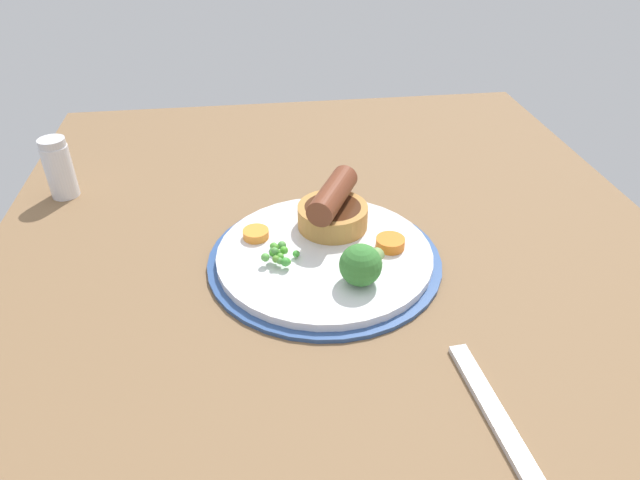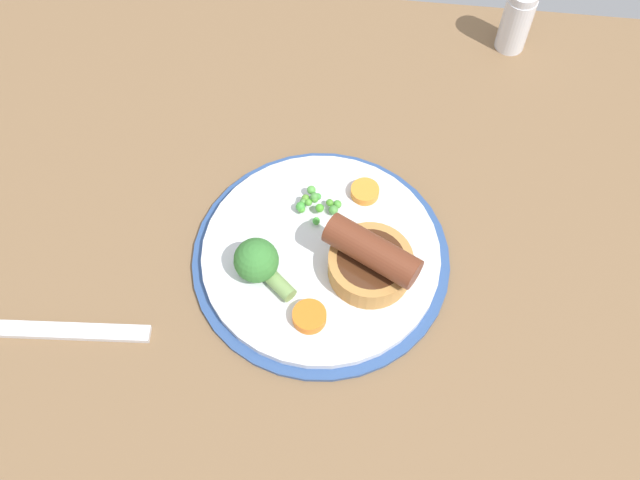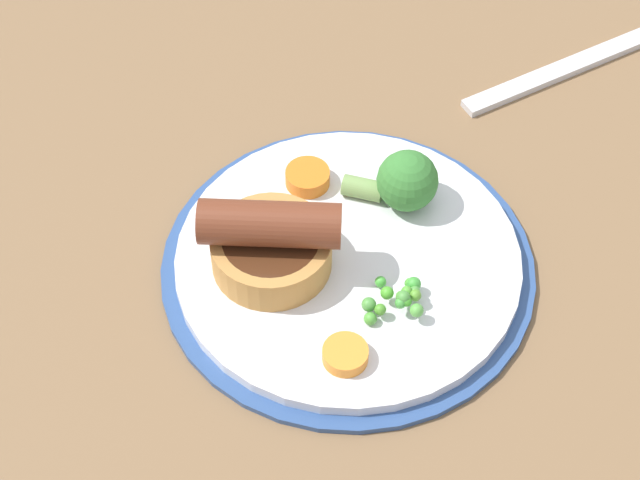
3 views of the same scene
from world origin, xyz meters
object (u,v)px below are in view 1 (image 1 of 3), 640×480
at_px(dinner_plate, 324,257).
at_px(carrot_slice_0, 256,234).
at_px(broccoli_floret_far, 361,262).
at_px(pea_pile, 279,254).
at_px(sausage_pudding, 330,209).
at_px(salt_shaker, 59,168).
at_px(fork, 503,428).
at_px(carrot_slice_2, 390,243).

distance_m(dinner_plate, carrot_slice_0, 0.08).
bearing_deg(broccoli_floret_far, dinner_plate, -110.23).
bearing_deg(pea_pile, broccoli_floret_far, -117.27).
bearing_deg(sausage_pudding, salt_shaker, -86.00).
bearing_deg(carrot_slice_0, fork, -146.91).
bearing_deg(salt_shaker, dinner_plate, -121.13).
xyz_separation_m(carrot_slice_0, salt_shaker, (0.16, 0.25, 0.02)).
distance_m(broccoli_floret_far, fork, 0.21).
bearing_deg(salt_shaker, broccoli_floret_far, -125.12).
height_order(sausage_pudding, salt_shaker, salt_shaker).
relative_size(carrot_slice_0, fork, 0.16).
relative_size(carrot_slice_2, salt_shaker, 0.40).
bearing_deg(pea_pile, sausage_pudding, -46.65).
height_order(dinner_plate, carrot_slice_0, carrot_slice_0).
xyz_separation_m(carrot_slice_0, carrot_slice_2, (-0.04, -0.15, 0.00)).
xyz_separation_m(fork, salt_shaker, (0.43, 0.43, 0.04)).
relative_size(dinner_plate, carrot_slice_0, 8.75).
height_order(broccoli_floret_far, fork, broccoli_floret_far).
height_order(dinner_plate, carrot_slice_2, carrot_slice_2).
bearing_deg(carrot_slice_0, salt_shaker, 57.66).
relative_size(dinner_plate, fork, 1.43).
bearing_deg(sausage_pudding, pea_pile, -19.34).
bearing_deg(sausage_pudding, fork, 45.32).
bearing_deg(carrot_slice_2, broccoli_floret_far, 138.83).
relative_size(pea_pile, carrot_slice_2, 1.43).
distance_m(sausage_pudding, broccoli_floret_far, 0.10).
xyz_separation_m(carrot_slice_0, fork, (-0.28, -0.18, -0.02)).
height_order(pea_pile, fork, pea_pile).
bearing_deg(pea_pile, dinner_plate, -77.72).
height_order(pea_pile, carrot_slice_0, pea_pile).
bearing_deg(carrot_slice_0, carrot_slice_2, -105.17).
bearing_deg(fork, carrot_slice_0, 28.70).
distance_m(broccoli_floret_far, carrot_slice_0, 0.14).
distance_m(dinner_plate, pea_pile, 0.05).
bearing_deg(salt_shaker, fork, -135.44).
distance_m(carrot_slice_2, fork, 0.24).
bearing_deg(dinner_plate, pea_pile, 102.28).
relative_size(dinner_plate, salt_shaker, 3.21).
bearing_deg(fork, carrot_slice_2, 3.91).
xyz_separation_m(dinner_plate, fork, (-0.24, -0.11, -0.00)).
relative_size(sausage_pudding, salt_shaker, 1.20).
distance_m(carrot_slice_0, salt_shaker, 0.29).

